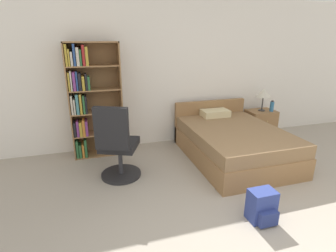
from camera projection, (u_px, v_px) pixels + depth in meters
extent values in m
cube|color=white|center=(178.00, 73.00, 4.78)|extent=(9.00, 0.06, 2.60)
cube|color=olive|center=(70.00, 103.00, 4.13)|extent=(0.02, 0.31, 1.86)
cube|color=olive|center=(121.00, 100.00, 4.35)|extent=(0.02, 0.31, 1.86)
cube|color=brown|center=(96.00, 99.00, 4.38)|extent=(0.83, 0.01, 1.86)
cube|color=olive|center=(101.00, 153.00, 4.53)|extent=(0.79, 0.30, 0.02)
cube|color=#2D6638|center=(77.00, 148.00, 4.35)|extent=(0.04, 0.22, 0.30)
cube|color=#2D6638|center=(80.00, 150.00, 4.36)|extent=(0.04, 0.18, 0.22)
cube|color=orange|center=(83.00, 149.00, 4.40)|extent=(0.03, 0.24, 0.23)
cube|color=#2D6638|center=(86.00, 147.00, 4.37)|extent=(0.04, 0.18, 0.30)
cube|color=olive|center=(99.00, 133.00, 4.42)|extent=(0.79, 0.30, 0.02)
cube|color=black|center=(75.00, 129.00, 4.23)|extent=(0.03, 0.19, 0.24)
cube|color=#7A387F|center=(78.00, 128.00, 4.24)|extent=(0.04, 0.20, 0.25)
cube|color=gold|center=(81.00, 128.00, 4.25)|extent=(0.04, 0.18, 0.24)
cube|color=orange|center=(84.00, 127.00, 4.26)|extent=(0.04, 0.19, 0.27)
cube|color=#7A387F|center=(87.00, 127.00, 4.30)|extent=(0.04, 0.24, 0.25)
cube|color=olive|center=(97.00, 112.00, 4.30)|extent=(0.79, 0.30, 0.02)
cube|color=beige|center=(72.00, 105.00, 4.10)|extent=(0.03, 0.19, 0.30)
cube|color=beige|center=(75.00, 106.00, 4.13)|extent=(0.02, 0.20, 0.24)
cube|color=teal|center=(77.00, 104.00, 4.14)|extent=(0.04, 0.23, 0.31)
cube|color=gold|center=(81.00, 104.00, 4.12)|extent=(0.03, 0.17, 0.32)
cube|color=#2D6638|center=(84.00, 104.00, 4.17)|extent=(0.03, 0.23, 0.29)
cube|color=black|center=(86.00, 104.00, 4.18)|extent=(0.02, 0.24, 0.28)
cube|color=olive|center=(95.00, 89.00, 4.18)|extent=(0.79, 0.30, 0.02)
cube|color=gold|center=(69.00, 81.00, 4.01)|extent=(0.03, 0.25, 0.28)
cube|color=beige|center=(71.00, 81.00, 3.99)|extent=(0.02, 0.19, 0.30)
cube|color=#7A387F|center=(74.00, 81.00, 4.01)|extent=(0.04, 0.21, 0.28)
cube|color=navy|center=(77.00, 81.00, 4.02)|extent=(0.02, 0.21, 0.29)
cube|color=black|center=(80.00, 81.00, 4.05)|extent=(0.04, 0.24, 0.26)
cube|color=gold|center=(83.00, 83.00, 4.05)|extent=(0.04, 0.20, 0.22)
cube|color=black|center=(86.00, 82.00, 4.07)|extent=(0.03, 0.23, 0.25)
cube|color=#2D6638|center=(89.00, 83.00, 4.09)|extent=(0.03, 0.23, 0.21)
cube|color=olive|center=(93.00, 66.00, 4.06)|extent=(0.79, 0.30, 0.02)
cube|color=gold|center=(66.00, 55.00, 3.86)|extent=(0.03, 0.19, 0.32)
cube|color=gold|center=(69.00, 58.00, 3.88)|extent=(0.02, 0.19, 0.25)
cube|color=beige|center=(72.00, 59.00, 3.91)|extent=(0.03, 0.22, 0.21)
cube|color=navy|center=(74.00, 55.00, 3.91)|extent=(0.03, 0.23, 0.32)
cube|color=beige|center=(78.00, 57.00, 3.91)|extent=(0.04, 0.18, 0.27)
cube|color=#2D6638|center=(81.00, 58.00, 3.94)|extent=(0.03, 0.22, 0.24)
cube|color=maroon|center=(83.00, 55.00, 3.95)|extent=(0.04, 0.24, 0.30)
cube|color=gold|center=(87.00, 56.00, 3.94)|extent=(0.04, 0.18, 0.28)
cube|color=olive|center=(91.00, 42.00, 3.95)|extent=(0.83, 0.31, 0.02)
cube|color=olive|center=(233.00, 149.00, 4.31)|extent=(1.40, 1.94, 0.33)
cube|color=olive|center=(235.00, 134.00, 4.23)|extent=(1.38, 1.90, 0.20)
cube|color=olive|center=(210.00, 120.00, 5.08)|extent=(1.40, 0.08, 0.78)
cube|color=beige|center=(215.00, 113.00, 4.83)|extent=(0.50, 0.30, 0.12)
cylinder|color=#232326|center=(121.00, 174.00, 3.81)|extent=(0.57, 0.57, 0.04)
cylinder|color=#333338|center=(120.00, 161.00, 3.75)|extent=(0.06, 0.06, 0.40)
cube|color=black|center=(119.00, 145.00, 3.67)|extent=(0.63, 0.63, 0.10)
cube|color=black|center=(111.00, 129.00, 3.30)|extent=(0.44, 0.25, 0.56)
cube|color=olive|center=(260.00, 124.00, 5.25)|extent=(0.54, 0.40, 0.54)
sphere|color=tan|center=(267.00, 122.00, 5.02)|extent=(0.02, 0.02, 0.02)
cylinder|color=#333333|center=(262.00, 110.00, 5.15)|extent=(0.12, 0.12, 0.02)
cylinder|color=#333333|center=(262.00, 103.00, 5.10)|extent=(0.02, 0.02, 0.26)
cone|color=beige|center=(264.00, 93.00, 5.04)|extent=(0.28, 0.28, 0.15)
cylinder|color=teal|center=(272.00, 107.00, 5.08)|extent=(0.08, 0.08, 0.19)
cylinder|color=#2D2D33|center=(273.00, 101.00, 5.05)|extent=(0.05, 0.05, 0.02)
cube|color=navy|center=(261.00, 205.00, 2.84)|extent=(0.28, 0.20, 0.36)
cube|color=navy|center=(268.00, 219.00, 2.75)|extent=(0.21, 0.07, 0.16)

